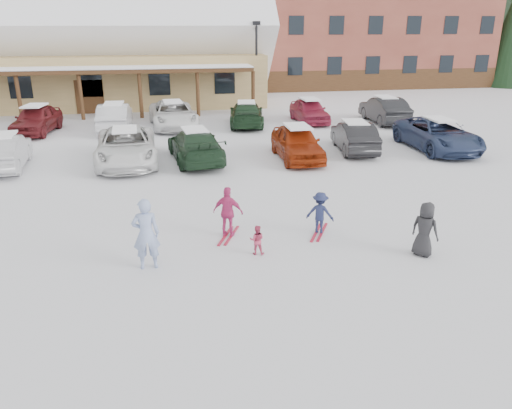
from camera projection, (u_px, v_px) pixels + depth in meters
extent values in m
plane|color=silver|center=(251.00, 253.00, 13.22)|extent=(160.00, 160.00, 0.00)
cube|color=tan|center=(70.00, 79.00, 37.01)|extent=(28.00, 10.00, 3.60)
cube|color=#422814|center=(50.00, 71.00, 30.90)|extent=(25.20, 2.60, 0.25)
cube|color=white|center=(63.00, 25.00, 35.72)|extent=(29.12, 9.69, 9.69)
cube|color=brown|center=(348.00, 19.00, 48.89)|extent=(24.00, 14.00, 12.00)
cube|color=brown|center=(190.00, 36.00, 46.88)|extent=(7.00, 12.60, 9.00)
cube|color=#422814|center=(371.00, 80.00, 44.21)|extent=(24.00, 0.10, 1.80)
cylinder|color=black|center=(256.00, 68.00, 34.43)|extent=(0.16, 0.16, 5.57)
cube|color=black|center=(256.00, 23.00, 33.42)|extent=(0.50, 0.25, 0.25)
cylinder|color=black|center=(506.00, 79.00, 47.47)|extent=(0.60, 0.60, 1.32)
cylinder|color=black|center=(239.00, 72.00, 54.69)|extent=(0.60, 0.60, 1.08)
cone|color=black|center=(239.00, 28.00, 53.10)|extent=(3.96, 3.96, 8.10)
cylinder|color=black|center=(463.00, 66.00, 61.05)|extent=(0.60, 0.60, 1.38)
cone|color=black|center=(470.00, 15.00, 59.03)|extent=(5.06, 5.06, 10.35)
imported|color=#889AC7|center=(146.00, 234.00, 12.14)|extent=(0.69, 0.47, 1.83)
imported|color=#BF3A5D|center=(257.00, 240.00, 13.05)|extent=(0.45, 0.39, 0.81)
imported|color=#1C2346|center=(320.00, 213.00, 14.29)|extent=(0.92, 0.78, 1.24)
cube|color=maroon|center=(319.00, 232.00, 14.50)|extent=(0.83, 1.33, 0.03)
imported|color=#C43070|center=(228.00, 212.00, 14.03)|extent=(0.93, 0.67, 1.47)
cube|color=maroon|center=(229.00, 236.00, 14.28)|extent=(0.73, 1.37, 0.03)
imported|color=black|center=(425.00, 229.00, 12.87)|extent=(0.81, 0.85, 1.46)
imported|color=#A5A5A9|center=(4.00, 152.00, 20.61)|extent=(1.89, 4.44, 1.42)
imported|color=white|center=(126.00, 146.00, 21.36)|extent=(2.82, 5.56, 1.51)
imported|color=#1C3621|center=(195.00, 146.00, 21.71)|extent=(2.52, 5.05, 1.41)
imported|color=#962A0C|center=(297.00, 143.00, 22.05)|extent=(1.76, 4.37, 1.49)
imported|color=black|center=(354.00, 137.00, 23.44)|extent=(1.98, 4.37, 1.39)
imported|color=navy|center=(438.00, 135.00, 23.66)|extent=(2.46, 5.34, 1.48)
imported|color=maroon|center=(36.00, 119.00, 27.20)|extent=(2.33, 4.65, 1.52)
imported|color=silver|center=(115.00, 117.00, 27.85)|extent=(1.64, 4.65, 1.53)
imported|color=white|center=(173.00, 114.00, 28.73)|extent=(2.94, 5.59, 1.50)
imported|color=#1B361F|center=(246.00, 114.00, 29.20)|extent=(2.59, 5.00, 1.39)
imported|color=#A02642|center=(309.00, 111.00, 30.18)|extent=(1.80, 4.22, 1.42)
imported|color=black|center=(384.00, 110.00, 30.09)|extent=(1.76, 4.73, 1.54)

